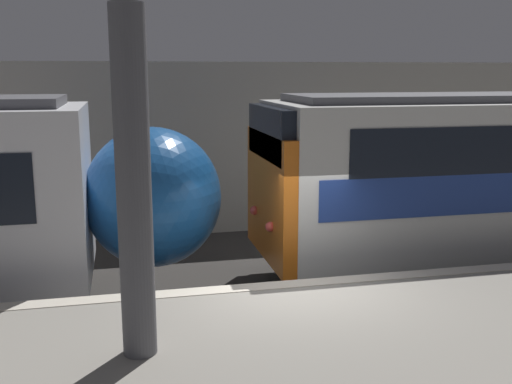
{
  "coord_description": "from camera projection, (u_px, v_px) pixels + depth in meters",
  "views": [
    {
      "loc": [
        -2.4,
        -8.2,
        4.16
      ],
      "look_at": [
        -0.34,
        0.95,
        2.27
      ],
      "focal_mm": 42.0,
      "sensor_mm": 36.0,
      "label": 1
    }
  ],
  "objects": [
    {
      "name": "ground_plane",
      "position": [
        291.0,
        348.0,
        9.18
      ],
      "size": [
        120.0,
        120.0,
        0.0
      ],
      "primitive_type": "plane",
      "color": "#33302D"
    },
    {
      "name": "station_rear_barrier",
      "position": [
        218.0,
        149.0,
        15.39
      ],
      "size": [
        50.0,
        0.15,
        4.4
      ],
      "color": "#9E998E",
      "rests_on": "ground"
    },
    {
      "name": "support_pillar_near",
      "position": [
        134.0,
        187.0,
        6.31
      ],
      "size": [
        0.37,
        0.37,
        3.75
      ],
      "color": "#56565B",
      "rests_on": "platform"
    }
  ]
}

